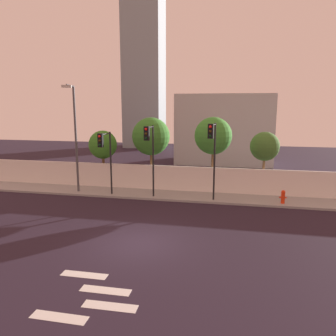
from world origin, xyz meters
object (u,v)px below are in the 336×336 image
(fire_hydrant, at_px, (283,196))
(roadside_tree_midleft, at_px, (151,136))
(street_lamp_curbside, at_px, (75,131))
(roadside_tree_midright, at_px, (213,136))
(traffic_light_center, at_px, (150,146))
(roadside_tree_rightmost, at_px, (265,147))
(traffic_light_left, at_px, (105,150))
(roadside_tree_leftmost, at_px, (103,145))
(traffic_light_right, at_px, (213,146))

(fire_hydrant, xyz_separation_m, roadside_tree_midleft, (-9.34, 2.72, 3.37))
(street_lamp_curbside, relative_size, roadside_tree_midleft, 1.38)
(roadside_tree_midright, bearing_deg, traffic_light_center, -138.84)
(roadside_tree_midleft, height_order, roadside_tree_rightmost, roadside_tree_midleft)
(street_lamp_curbside, bearing_deg, roadside_tree_midright, 16.77)
(roadside_tree_midleft, bearing_deg, street_lamp_curbside, -149.18)
(traffic_light_left, distance_m, roadside_tree_midright, 7.76)
(traffic_light_center, relative_size, roadside_tree_leftmost, 1.11)
(fire_hydrant, bearing_deg, traffic_light_left, -176.17)
(traffic_light_center, bearing_deg, traffic_light_right, 0.85)
(traffic_light_left, relative_size, fire_hydrant, 5.04)
(street_lamp_curbside, height_order, fire_hydrant, street_lamp_curbside)
(street_lamp_curbside, distance_m, roadside_tree_midleft, 5.54)
(street_lamp_curbside, xyz_separation_m, fire_hydrant, (14.08, 0.10, -3.94))
(roadside_tree_rightmost, bearing_deg, roadside_tree_midleft, 180.00)
(roadside_tree_leftmost, relative_size, roadside_tree_rightmost, 0.98)
(roadside_tree_leftmost, distance_m, roadside_tree_midleft, 3.94)
(traffic_light_left, xyz_separation_m, roadside_tree_midright, (6.89, 3.50, 0.76))
(fire_hydrant, height_order, roadside_tree_leftmost, roadside_tree_leftmost)
(traffic_light_center, xyz_separation_m, roadside_tree_midright, (3.84, 3.36, 0.44))
(traffic_light_center, distance_m, roadside_tree_leftmost, 5.77)
(street_lamp_curbside, xyz_separation_m, roadside_tree_rightmost, (13.00, 2.82, -1.13))
(roadside_tree_rightmost, bearing_deg, traffic_light_right, -136.01)
(traffic_light_right, distance_m, street_lamp_curbside, 9.63)
(roadside_tree_midleft, relative_size, roadside_tree_rightmost, 1.21)
(fire_hydrant, bearing_deg, roadside_tree_leftmost, 168.37)
(traffic_light_center, xyz_separation_m, roadside_tree_rightmost, (7.47, 3.36, -0.25))
(traffic_light_right, xyz_separation_m, roadside_tree_leftmost, (-8.73, 3.30, -0.55))
(roadside_tree_leftmost, distance_m, roadside_tree_rightmost, 12.14)
(traffic_light_left, relative_size, roadside_tree_midright, 0.80)
(fire_hydrant, xyz_separation_m, roadside_tree_rightmost, (-1.07, 2.72, 2.81))
(traffic_light_left, distance_m, fire_hydrant, 11.94)
(traffic_light_right, relative_size, roadside_tree_leftmost, 1.15)
(traffic_light_center, height_order, roadside_tree_midright, roadside_tree_midright)
(roadside_tree_leftmost, xyz_separation_m, roadside_tree_rightmost, (12.14, 0.00, 0.17))
(fire_hydrant, distance_m, roadside_tree_midleft, 10.30)
(traffic_light_left, height_order, roadside_tree_rightmost, traffic_light_left)
(fire_hydrant, bearing_deg, roadside_tree_midleft, 163.77)
(street_lamp_curbside, height_order, roadside_tree_midleft, street_lamp_curbside)
(fire_hydrant, relative_size, roadside_tree_leftmost, 0.20)
(traffic_light_center, relative_size, fire_hydrant, 5.60)
(traffic_light_left, distance_m, roadside_tree_rightmost, 11.08)
(fire_hydrant, distance_m, roadside_tree_rightmost, 4.06)
(roadside_tree_midleft, bearing_deg, traffic_light_center, -76.63)
(traffic_light_left, bearing_deg, traffic_light_center, 2.63)
(roadside_tree_rightmost, bearing_deg, traffic_light_center, -155.81)
(fire_hydrant, bearing_deg, roadside_tree_rightmost, 111.55)
(roadside_tree_midright, bearing_deg, street_lamp_curbside, -163.23)
(roadside_tree_midleft, relative_size, roadside_tree_midright, 0.99)
(roadside_tree_midleft, distance_m, roadside_tree_midright, 4.64)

